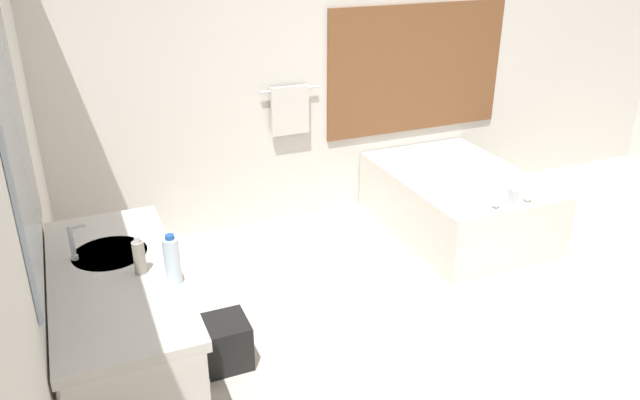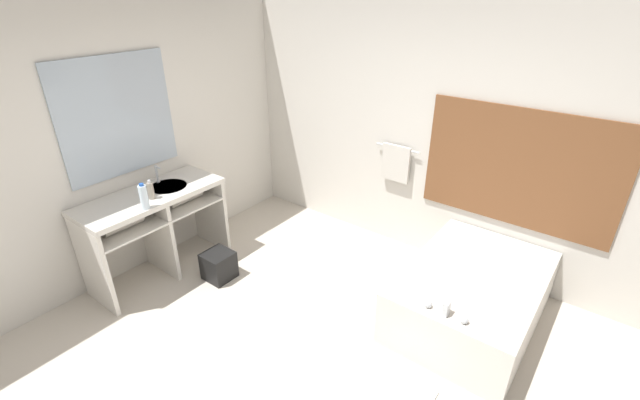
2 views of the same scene
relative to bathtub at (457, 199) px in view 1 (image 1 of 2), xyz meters
The scene contains 10 objects.
ground_plane 1.71m from the bathtub, 122.08° to the right, with size 16.00×16.00×0.00m, color beige.
wall_back_with_blinds 1.59m from the bathtub, 137.42° to the left, with size 7.40×0.13×2.70m.
wall_left_with_mirror 3.60m from the bathtub, 155.45° to the right, with size 0.08×7.40×2.70m.
vanity_counter 3.06m from the bathtub, 156.69° to the right, with size 0.59×1.37×0.90m.
sink_faucet 3.20m from the bathtub, 160.98° to the right, with size 0.09×0.04×0.18m.
bathtub is the anchor object (origin of this frame).
water_bottle_1 3.01m from the bathtub, 150.94° to the right, with size 0.07×0.07×0.24m.
soap_dispenser 3.05m from the bathtub, 154.62° to the right, with size 0.06×0.06×0.19m.
waste_bin 2.44m from the bathtub, 157.07° to the right, with size 0.28×0.28×0.29m.
bath_mat 1.30m from the bathtub, 97.28° to the right, with size 0.57×0.72×0.02m.
Camera 1 is at (-1.98, -2.47, 2.41)m, focal length 35.00 mm.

